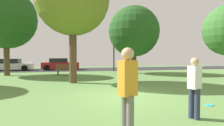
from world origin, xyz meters
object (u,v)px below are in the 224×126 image
at_px(birch_tree_lone, 6,19).
at_px(frisbee_disc, 209,105).
at_px(person_catcher, 128,89).
at_px(parked_car_white, 11,65).
at_px(park_bench, 65,70).
at_px(person_thrower, 194,85).
at_px(parked_car_red, 60,64).
at_px(street_lamp_post, 114,50).
at_px(maple_tree_far, 134,32).

distance_m(birch_tree_lone, frisbee_disc, 16.06).
distance_m(person_catcher, parked_car_white, 21.21).
bearing_deg(park_bench, birch_tree_lone, -8.71).
bearing_deg(person_thrower, frisbee_disc, -164.83).
relative_size(person_catcher, parked_car_red, 0.42).
xyz_separation_m(parked_car_red, street_lamp_post, (5.66, -3.84, 1.61)).
bearing_deg(person_thrower, parked_car_white, -86.10).
bearing_deg(parked_car_red, birch_tree_lone, -124.07).
bearing_deg(person_catcher, birch_tree_lone, 91.13).
relative_size(person_catcher, park_bench, 1.11).
xyz_separation_m(birch_tree_lone, parked_car_white, (-1.32, 5.92, -4.10)).
bearing_deg(person_catcher, park_bench, 73.31).
relative_size(person_thrower, frisbee_disc, 5.84).
distance_m(frisbee_disc, parked_car_white, 20.98).
xyz_separation_m(frisbee_disc, park_bench, (-4.85, 11.25, 0.45)).
xyz_separation_m(maple_tree_far, person_thrower, (-2.77, -12.65, -3.07)).
distance_m(parked_car_red, park_bench, 6.73).
xyz_separation_m(frisbee_disc, parked_car_white, (-10.93, 17.90, 0.60)).
bearing_deg(parked_car_white, maple_tree_far, -27.00).
xyz_separation_m(birch_tree_lone, street_lamp_post, (9.69, 2.12, -2.46)).
distance_m(parked_car_white, park_bench, 9.01).
bearing_deg(birch_tree_lone, person_catcher, -65.94).
relative_size(maple_tree_far, street_lamp_post, 1.40).
relative_size(person_thrower, person_catcher, 0.89).
distance_m(frisbee_disc, street_lamp_post, 14.28).
distance_m(maple_tree_far, frisbee_disc, 12.32).
xyz_separation_m(person_thrower, frisbee_disc, (1.34, 1.05, -0.85)).
bearing_deg(person_catcher, frisbee_disc, 6.57).
xyz_separation_m(maple_tree_far, parked_car_red, (-7.01, 6.34, -3.29)).
height_order(frisbee_disc, parked_car_white, parked_car_white).
distance_m(person_catcher, park_bench, 13.26).
height_order(person_thrower, person_catcher, person_catcher).
bearing_deg(frisbee_disc, parked_car_white, 121.42).
relative_size(parked_car_red, park_bench, 2.65).
bearing_deg(maple_tree_far, birch_tree_lone, 178.03).
xyz_separation_m(person_catcher, park_bench, (-1.44, 13.17, -0.53)).
distance_m(frisbee_disc, park_bench, 12.26).
bearing_deg(park_bench, parked_car_red, -83.73).
bearing_deg(park_bench, person_thrower, 105.89).
height_order(frisbee_disc, street_lamp_post, street_lamp_post).
bearing_deg(maple_tree_far, street_lamp_post, 118.36).
bearing_deg(park_bench, frisbee_disc, 113.31).
relative_size(birch_tree_lone, park_bench, 4.51).
bearing_deg(parked_car_red, maple_tree_far, -42.13).
distance_m(maple_tree_far, parked_car_white, 14.26).
relative_size(parked_car_white, street_lamp_post, 0.98).
xyz_separation_m(park_bench, street_lamp_post, (4.92, 2.85, 1.79)).
height_order(maple_tree_far, frisbee_disc, maple_tree_far).
bearing_deg(birch_tree_lone, street_lamp_post, 12.37).
height_order(birch_tree_lone, frisbee_disc, birch_tree_lone).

